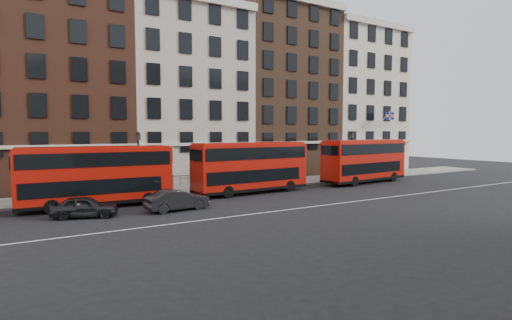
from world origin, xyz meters
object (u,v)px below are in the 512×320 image
bus_c (251,166)px  car_rear (85,207)px  bus_b (96,175)px  car_front (177,200)px  traffic_light (384,157)px  bus_d (364,160)px

bus_c → car_rear: size_ratio=2.70×
bus_c → car_rear: bus_c is taller
bus_b → car_front: 6.30m
bus_c → traffic_light: bearing=4.0°
bus_b → car_front: size_ratio=2.39×
bus_b → bus_c: size_ratio=0.97×
bus_c → traffic_light: (19.94, 2.50, 0.03)m
car_front → traffic_light: 28.98m
bus_d → traffic_light: 6.46m
car_rear → car_front: 5.88m
car_front → bus_c: bearing=-69.6°
bus_c → car_rear: (-14.07, -3.20, -1.73)m
bus_b → bus_c: bus_c is taller
bus_b → car_front: bearing=-39.5°
bus_b → bus_c: bearing=1.7°
bus_b → bus_c: (12.83, -0.00, 0.06)m
bus_b → bus_d: (26.81, -0.00, 0.11)m
car_rear → traffic_light: bearing=-60.7°
bus_c → bus_d: bearing=-3.1°
bus_b → traffic_light: size_ratio=3.21×
bus_d → traffic_light: bus_d is taller
car_rear → bus_c: bearing=-57.4°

